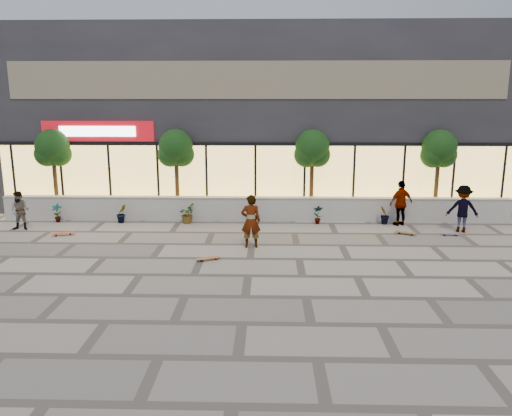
{
  "coord_description": "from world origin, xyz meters",
  "views": [
    {
      "loc": [
        0.62,
        -14.2,
        5.21
      ],
      "look_at": [
        0.14,
        3.6,
        1.3
      ],
      "focal_mm": 35.0,
      "sensor_mm": 36.0,
      "label": 1
    }
  ],
  "objects_px": {
    "tree_west": "(53,150)",
    "skater_left": "(20,211)",
    "skateboard_right_far": "(450,234)",
    "skater_right_near": "(401,203)",
    "skater_center": "(251,221)",
    "tree_midwest": "(176,150)",
    "skater_right_far": "(463,209)",
    "tree_east": "(439,151)",
    "skateboard_left": "(63,233)",
    "skateboard_right_near": "(406,233)",
    "tree_mideast": "(312,151)",
    "skateboard_center": "(208,258)"
  },
  "relations": [
    {
      "from": "tree_mideast",
      "to": "skateboard_right_near",
      "type": "distance_m",
      "value": 5.37
    },
    {
      "from": "skater_center",
      "to": "skater_right_far",
      "type": "xyz_separation_m",
      "value": [
        8.33,
        2.35,
        -0.02
      ]
    },
    {
      "from": "skater_right_far",
      "to": "tree_east",
      "type": "bearing_deg",
      "value": -69.56
    },
    {
      "from": "skater_right_far",
      "to": "skateboard_center",
      "type": "height_order",
      "value": "skater_right_far"
    },
    {
      "from": "skater_center",
      "to": "skateboard_center",
      "type": "bearing_deg",
      "value": 44.97
    },
    {
      "from": "tree_west",
      "to": "tree_mideast",
      "type": "distance_m",
      "value": 11.5
    },
    {
      "from": "skateboard_right_near",
      "to": "skateboard_right_far",
      "type": "height_order",
      "value": "skateboard_right_near"
    },
    {
      "from": "tree_mideast",
      "to": "skateboard_center",
      "type": "relative_size",
      "value": 4.84
    },
    {
      "from": "skater_right_near",
      "to": "skateboard_right_near",
      "type": "relative_size",
      "value": 2.36
    },
    {
      "from": "skater_center",
      "to": "skateboard_right_far",
      "type": "bearing_deg",
      "value": -171.53
    },
    {
      "from": "skater_right_near",
      "to": "skateboard_right_far",
      "type": "height_order",
      "value": "skater_right_near"
    },
    {
      "from": "tree_west",
      "to": "skateboard_left",
      "type": "relative_size",
      "value": 4.55
    },
    {
      "from": "tree_west",
      "to": "skateboard_right_near",
      "type": "bearing_deg",
      "value": -10.85
    },
    {
      "from": "tree_west",
      "to": "skater_left",
      "type": "distance_m",
      "value": 3.4
    },
    {
      "from": "tree_east",
      "to": "skateboard_right_near",
      "type": "height_order",
      "value": "tree_east"
    },
    {
      "from": "tree_east",
      "to": "skater_right_far",
      "type": "xyz_separation_m",
      "value": [
        0.31,
        -2.37,
        -2.05
      ]
    },
    {
      "from": "skater_left",
      "to": "skateboard_left",
      "type": "height_order",
      "value": "skater_left"
    },
    {
      "from": "tree_mideast",
      "to": "skateboard_left",
      "type": "distance_m",
      "value": 10.85
    },
    {
      "from": "skateboard_left",
      "to": "skateboard_right_far",
      "type": "relative_size",
      "value": 1.22
    },
    {
      "from": "skateboard_left",
      "to": "tree_mideast",
      "type": "bearing_deg",
      "value": -1.09
    },
    {
      "from": "skateboard_left",
      "to": "skateboard_right_far",
      "type": "height_order",
      "value": "skateboard_left"
    },
    {
      "from": "skateboard_right_near",
      "to": "skater_center",
      "type": "bearing_deg",
      "value": -135.25
    },
    {
      "from": "skateboard_center",
      "to": "skateboard_right_far",
      "type": "xyz_separation_m",
      "value": [
        9.04,
        3.3,
        -0.01
      ]
    },
    {
      "from": "tree_west",
      "to": "tree_midwest",
      "type": "relative_size",
      "value": 1.0
    },
    {
      "from": "tree_east",
      "to": "tree_west",
      "type": "bearing_deg",
      "value": 180.0
    },
    {
      "from": "skater_right_far",
      "to": "skateboard_left",
      "type": "distance_m",
      "value": 15.76
    },
    {
      "from": "tree_west",
      "to": "skater_right_near",
      "type": "relative_size",
      "value": 2.06
    },
    {
      "from": "tree_midwest",
      "to": "tree_east",
      "type": "distance_m",
      "value": 11.5
    },
    {
      "from": "skateboard_right_near",
      "to": "skater_left",
      "type": "bearing_deg",
      "value": -153.58
    },
    {
      "from": "skater_center",
      "to": "tree_west",
      "type": "bearing_deg",
      "value": -32.01
    },
    {
      "from": "skateboard_right_far",
      "to": "skateboard_center",
      "type": "bearing_deg",
      "value": -156.86
    },
    {
      "from": "skateboard_center",
      "to": "skater_left",
      "type": "bearing_deg",
      "value": 131.42
    },
    {
      "from": "tree_east",
      "to": "skater_right_far",
      "type": "distance_m",
      "value": 3.15
    },
    {
      "from": "tree_west",
      "to": "skater_left",
      "type": "height_order",
      "value": "tree_west"
    },
    {
      "from": "tree_midwest",
      "to": "skateboard_right_far",
      "type": "height_order",
      "value": "tree_midwest"
    },
    {
      "from": "tree_east",
      "to": "skateboard_left",
      "type": "xyz_separation_m",
      "value": [
        -15.39,
        -3.37,
        -2.9
      ]
    },
    {
      "from": "tree_west",
      "to": "skateboard_right_far",
      "type": "xyz_separation_m",
      "value": [
        16.67,
        -2.99,
        -2.92
      ]
    },
    {
      "from": "tree_west",
      "to": "skater_center",
      "type": "height_order",
      "value": "tree_west"
    },
    {
      "from": "tree_east",
      "to": "skater_right_near",
      "type": "distance_m",
      "value": 3.1
    },
    {
      "from": "skater_center",
      "to": "skateboard_left",
      "type": "bearing_deg",
      "value": -14.64
    },
    {
      "from": "skater_right_near",
      "to": "tree_east",
      "type": "bearing_deg",
      "value": -167.21
    },
    {
      "from": "skateboard_right_far",
      "to": "tree_west",
      "type": "bearing_deg",
      "value": 172.92
    },
    {
      "from": "skater_left",
      "to": "skateboard_right_far",
      "type": "bearing_deg",
      "value": -1.82
    },
    {
      "from": "skater_right_far",
      "to": "skateboard_center",
      "type": "distance_m",
      "value": 10.48
    },
    {
      "from": "skateboard_right_near",
      "to": "skateboard_center",
      "type": "bearing_deg",
      "value": -127.49
    },
    {
      "from": "tree_west",
      "to": "skater_right_near",
      "type": "xyz_separation_m",
      "value": [
        15.13,
        -1.4,
        -2.04
      ]
    },
    {
      "from": "skater_right_near",
      "to": "tree_west",
      "type": "bearing_deg",
      "value": -29.28
    },
    {
      "from": "skater_center",
      "to": "skateboard_right_far",
      "type": "relative_size",
      "value": 2.72
    },
    {
      "from": "tree_midwest",
      "to": "tree_west",
      "type": "bearing_deg",
      "value": 180.0
    },
    {
      "from": "tree_midwest",
      "to": "skater_center",
      "type": "xyz_separation_m",
      "value": [
        3.48,
        -4.73,
        -2.03
      ]
    }
  ]
}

